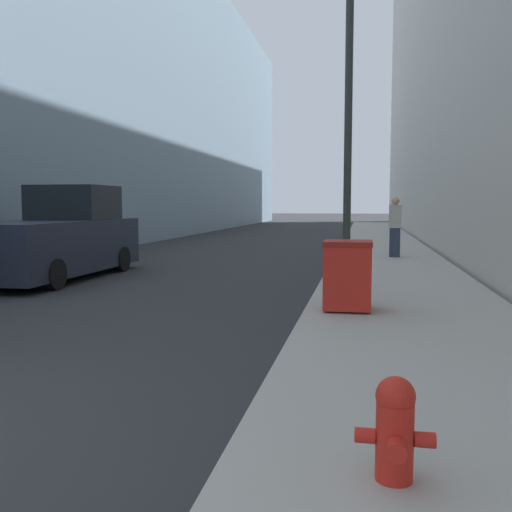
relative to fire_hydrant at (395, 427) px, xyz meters
name	(u,v)px	position (x,y,z in m)	size (l,w,h in m)	color
sidewalk_right	(385,251)	(0.54, 17.27, -0.39)	(3.21, 60.00, 0.14)	#ADA89E
building_left_glass	(71,87)	(-15.61, 25.27, 7.47)	(12.00, 60.00, 15.87)	#849EB2
fire_hydrant	(395,427)	(0.00, 0.00, 0.00)	(0.46, 0.34, 0.61)	red
trash_bin	(348,275)	(-0.42, 5.33, 0.22)	(0.72, 0.71, 1.05)	red
lamppost	(349,83)	(-0.52, 7.69, 3.52)	(0.41, 0.41, 6.49)	#2D332D
pickup_truck	(59,239)	(-7.24, 8.98, 0.46)	(2.02, 5.26, 2.19)	#232838
pedestrian_on_sidewalk	(395,227)	(0.72, 14.34, 0.59)	(0.37, 0.24, 1.81)	#2D3347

